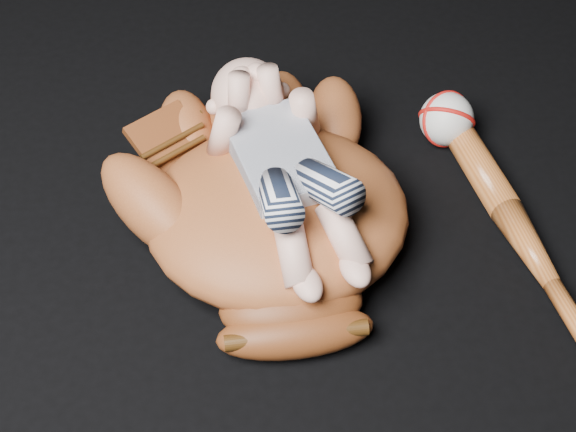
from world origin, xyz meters
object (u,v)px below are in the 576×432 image
(baseball_glove, at_px, (277,205))
(newborn_baby, at_px, (288,168))
(baseball_bat, at_px, (516,225))
(baseball, at_px, (447,119))

(baseball_glove, relative_size, newborn_baby, 1.28)
(baseball_glove, distance_m, baseball_bat, 0.32)
(baseball_glove, relative_size, baseball, 6.07)
(baseball, bearing_deg, newborn_baby, -146.83)
(baseball_bat, bearing_deg, baseball_glove, 175.86)
(baseball_glove, relative_size, baseball_bat, 0.99)
(baseball_bat, bearing_deg, baseball, 104.40)
(newborn_baby, relative_size, baseball_bat, 0.77)
(baseball_glove, bearing_deg, newborn_baby, 31.01)
(baseball_bat, height_order, baseball, baseball)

